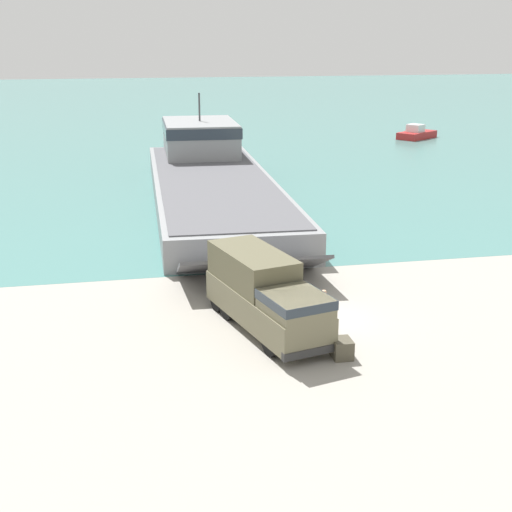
{
  "coord_description": "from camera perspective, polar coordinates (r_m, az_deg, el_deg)",
  "views": [
    {
      "loc": [
        -8.6,
        -27.95,
        11.98
      ],
      "look_at": [
        -2.09,
        4.5,
        1.68
      ],
      "focal_mm": 50.0,
      "sensor_mm": 36.0,
      "label": 1
    }
  ],
  "objects": [
    {
      "name": "soldier_on_ramp",
      "position": [
        30.34,
        5.43,
        -4.01
      ],
      "size": [
        0.27,
        0.46,
        1.73
      ],
      "rotation": [
        0.0,
        0.0,
        0.08
      ],
      "color": "#475638",
      "rests_on": "ground_plane"
    },
    {
      "name": "cargo_crate",
      "position": [
        27.97,
        6.88,
        -7.36
      ],
      "size": [
        0.76,
        0.91,
        0.75
      ],
      "primitive_type": "cube",
      "rotation": [
        0.0,
        0.0,
        -0.01
      ],
      "color": "#4C4738",
      "rests_on": "ground_plane"
    },
    {
      "name": "military_truck",
      "position": [
        29.92,
        0.73,
        -3.01
      ],
      "size": [
        4.21,
        8.0,
        3.14
      ],
      "rotation": [
        0.0,
        0.0,
        -1.32
      ],
      "color": "#6B664C",
      "rests_on": "ground_plane"
    },
    {
      "name": "ground_plane",
      "position": [
        31.6,
        5.35,
        -5.07
      ],
      "size": [
        240.0,
        240.0,
        0.0
      ],
      "primitive_type": "plane",
      "color": "#9E998E"
    },
    {
      "name": "landing_craft",
      "position": [
        55.64,
        -3.73,
        6.59
      ],
      "size": [
        9.81,
        36.41,
        7.21
      ],
      "rotation": [
        0.0,
        0.0,
        -0.04
      ],
      "color": "gray",
      "rests_on": "ground_plane"
    },
    {
      "name": "moored_boat_a",
      "position": [
        89.31,
        12.72,
        9.53
      ],
      "size": [
        5.79,
        5.15,
        1.72
      ],
      "rotation": [
        0.0,
        0.0,
        5.34
      ],
      "color": "#B22323",
      "rests_on": "ground_plane"
    },
    {
      "name": "water_surface",
      "position": [
        125.94,
        -7.53,
        11.68
      ],
      "size": [
        240.0,
        180.0,
        0.01
      ],
      "primitive_type": "cube",
      "color": "#477F7A",
      "rests_on": "ground_plane"
    }
  ]
}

